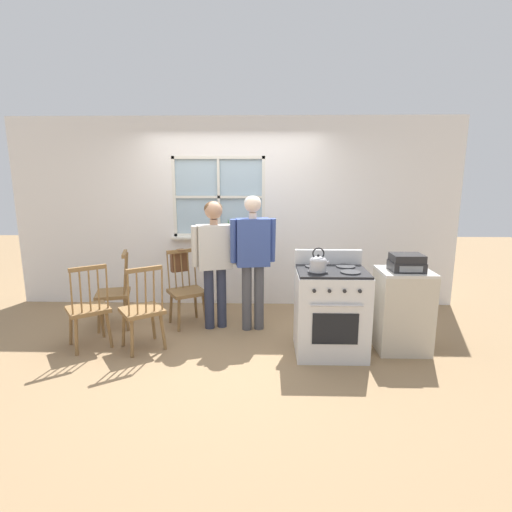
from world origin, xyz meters
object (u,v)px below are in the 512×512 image
(chair_near_wall, at_px, (89,310))
(person_elderly_left, at_px, (214,252))
(chair_by_window, at_px, (186,291))
(stove, at_px, (330,311))
(kettle, at_px, (318,263))
(stereo, at_px, (407,263))
(chair_near_stove, at_px, (115,293))
(side_counter, at_px, (402,310))
(chair_center_cluster, at_px, (143,311))
(person_teen_center, at_px, (253,251))
(potted_plant, at_px, (228,232))
(handbag, at_px, (179,261))

(chair_near_wall, xyz_separation_m, person_elderly_left, (1.33, 0.62, 0.54))
(chair_by_window, distance_m, stove, 1.88)
(chair_near_wall, relative_size, kettle, 3.89)
(person_elderly_left, distance_m, stereo, 2.21)
(stove, bearing_deg, chair_near_wall, 178.60)
(stove, height_order, kettle, kettle)
(person_elderly_left, relative_size, stove, 1.47)
(chair_near_stove, xyz_separation_m, kettle, (2.43, -0.81, 0.58))
(side_counter, bearing_deg, chair_near_stove, 170.27)
(chair_center_cluster, relative_size, person_teen_center, 0.58)
(chair_center_cluster, distance_m, side_counter, 2.85)
(chair_near_wall, bearing_deg, chair_by_window, -178.32)
(chair_near_wall, bearing_deg, chair_near_stove, -131.50)
(chair_center_cluster, bearing_deg, side_counter, 146.68)
(person_teen_center, distance_m, potted_plant, 1.02)
(stove, relative_size, stereo, 3.19)
(chair_center_cluster, xyz_separation_m, potted_plant, (0.80, 1.55, 0.66))
(person_elderly_left, xyz_separation_m, stove, (1.33, -0.68, -0.51))
(chair_by_window, bearing_deg, potted_plant, 28.84)
(person_teen_center, relative_size, side_counter, 1.84)
(chair_by_window, distance_m, person_teen_center, 1.04)
(chair_near_wall, height_order, person_elderly_left, person_elderly_left)
(chair_near_stove, distance_m, person_elderly_left, 1.38)
(chair_by_window, relative_size, side_counter, 1.07)
(stove, distance_m, side_counter, 0.81)
(person_teen_center, relative_size, potted_plant, 5.79)
(chair_near_stove, height_order, potted_plant, potted_plant)
(chair_center_cluster, distance_m, chair_near_stove, 0.85)
(person_teen_center, height_order, kettle, person_teen_center)
(handbag, relative_size, stereo, 0.90)
(potted_plant, relative_size, stereo, 0.84)
(side_counter, bearing_deg, handbag, 161.28)
(chair_center_cluster, distance_m, person_teen_center, 1.45)
(person_elderly_left, xyz_separation_m, kettle, (1.16, -0.82, 0.05))
(person_elderly_left, distance_m, stove, 1.58)
(handbag, bearing_deg, chair_near_wall, -131.79)
(person_elderly_left, xyz_separation_m, stereo, (2.13, -0.61, 0.01))
(handbag, bearing_deg, person_teen_center, -19.70)
(kettle, bearing_deg, chair_near_stove, 161.53)
(chair_center_cluster, height_order, stereo, stereo)
(stove, bearing_deg, handbag, 151.61)
(potted_plant, xyz_separation_m, side_counter, (2.05, -1.48, -0.64))
(chair_near_stove, distance_m, side_counter, 3.45)
(chair_near_wall, height_order, person_teen_center, person_teen_center)
(chair_near_stove, relative_size, person_teen_center, 0.58)
(stereo, bearing_deg, potted_plant, 143.74)
(chair_by_window, bearing_deg, stereo, -46.68)
(person_teen_center, relative_size, stereo, 4.88)
(chair_by_window, bearing_deg, person_elderly_left, -46.17)
(chair_near_stove, height_order, person_elderly_left, person_elderly_left)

